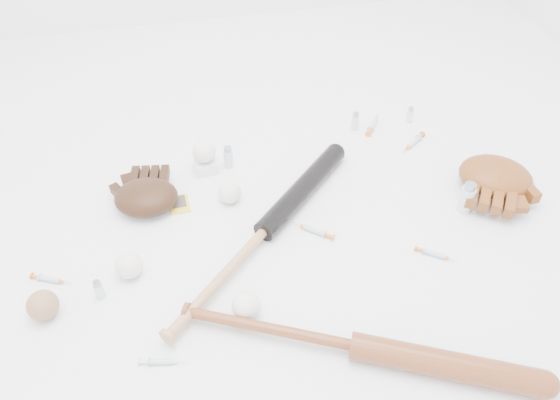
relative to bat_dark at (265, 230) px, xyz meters
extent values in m
plane|color=white|center=(0.08, 0.02, -0.03)|extent=(3.00, 3.00, 0.00)
cube|color=gold|center=(-0.24, 0.20, -0.03)|extent=(0.07, 0.09, 0.00)
cube|color=white|center=(-0.13, 0.36, -0.01)|extent=(0.08, 0.08, 0.04)
sphere|color=white|center=(-0.13, 0.36, 0.05)|extent=(0.08, 0.08, 0.08)
sphere|color=white|center=(-0.40, -0.05, 0.00)|extent=(0.08, 0.08, 0.08)
sphere|color=white|center=(-0.08, 0.19, 0.00)|extent=(0.07, 0.07, 0.07)
sphere|color=white|center=(-0.10, -0.26, 0.00)|extent=(0.08, 0.08, 0.08)
sphere|color=#976C48|center=(-0.62, -0.14, 0.01)|extent=(0.08, 0.08, 0.08)
cylinder|color=silver|center=(0.44, 0.47, 0.00)|extent=(0.03, 0.03, 0.07)
cylinder|color=silver|center=(0.66, 0.47, 0.00)|extent=(0.02, 0.02, 0.06)
cylinder|color=silver|center=(-0.05, 0.36, 0.01)|extent=(0.03, 0.03, 0.08)
cylinder|color=silver|center=(0.64, -0.02, 0.02)|extent=(0.05, 0.05, 0.11)
cylinder|color=silver|center=(-0.48, -0.11, 0.00)|extent=(0.03, 0.03, 0.06)
camera|label=1|loc=(-0.21, -1.10, 1.18)|focal=35.00mm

